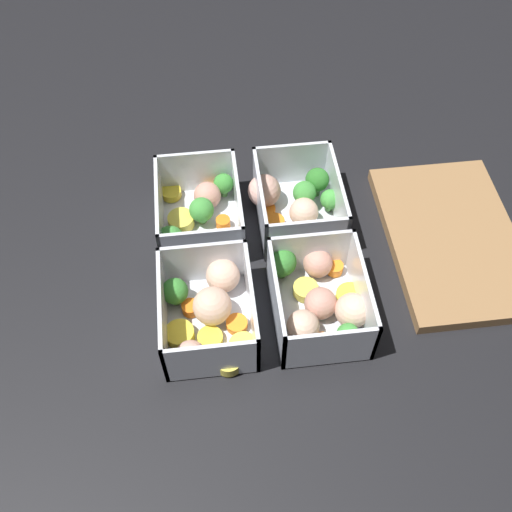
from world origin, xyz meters
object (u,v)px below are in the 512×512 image
at_px(container_near_left, 199,213).
at_px(container_far_left, 295,202).
at_px(container_far_right, 320,299).
at_px(container_near_right, 208,311).

height_order(container_near_left, container_far_left, same).
relative_size(container_far_left, container_far_right, 0.98).
bearing_deg(container_far_left, container_far_right, 2.45).
xyz_separation_m(container_near_right, container_far_right, (-0.00, 0.15, 0.00)).
height_order(container_near_left, container_far_right, same).
bearing_deg(container_near_right, container_far_left, 140.50).
relative_size(container_near_left, container_far_left, 0.96).
xyz_separation_m(container_near_left, container_far_right, (0.17, 0.15, 0.00)).
xyz_separation_m(container_far_left, container_far_right, (0.17, 0.01, -0.00)).
relative_size(container_near_left, container_far_right, 0.94).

